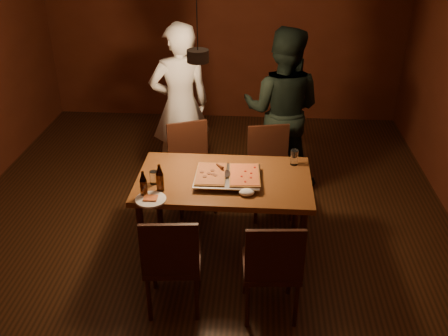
# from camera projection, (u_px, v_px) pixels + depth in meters

# --- Properties ---
(room_shell) EXTENTS (6.00, 6.00, 6.00)m
(room_shell) POSITION_uv_depth(u_px,v_px,m) (199.00, 97.00, 4.20)
(room_shell) COLOR #3A1F0F
(room_shell) RESTS_ON ground
(dining_table) EXTENTS (1.50, 0.90, 0.75)m
(dining_table) POSITION_uv_depth(u_px,v_px,m) (224.00, 186.00, 4.33)
(dining_table) COLOR brown
(dining_table) RESTS_ON floor
(chair_far_left) EXTENTS (0.55, 0.55, 0.49)m
(chair_far_left) POSITION_uv_depth(u_px,v_px,m) (191.00, 158.00, 5.09)
(chair_far_left) COLOR #38190F
(chair_far_left) RESTS_ON floor
(chair_far_right) EXTENTS (0.50, 0.50, 0.49)m
(chair_far_right) POSITION_uv_depth(u_px,v_px,m) (270.00, 162.00, 5.02)
(chair_far_right) COLOR #38190F
(chair_far_right) RESTS_ON floor
(chair_near_left) EXTENTS (0.46, 0.46, 0.49)m
(chair_near_left) POSITION_uv_depth(u_px,v_px,m) (172.00, 256.00, 3.69)
(chair_near_left) COLOR #38190F
(chair_near_left) RESTS_ON floor
(chair_near_right) EXTENTS (0.45, 0.45, 0.49)m
(chair_near_right) POSITION_uv_depth(u_px,v_px,m) (273.00, 262.00, 3.63)
(chair_near_right) COLOR #38190F
(chair_near_right) RESTS_ON floor
(pizza_tray) EXTENTS (0.59, 0.50, 0.05)m
(pizza_tray) POSITION_uv_depth(u_px,v_px,m) (228.00, 178.00, 4.25)
(pizza_tray) COLOR silver
(pizza_tray) RESTS_ON dining_table
(pizza_meat) EXTENTS (0.26, 0.40, 0.02)m
(pizza_meat) POSITION_uv_depth(u_px,v_px,m) (211.00, 174.00, 4.24)
(pizza_meat) COLOR maroon
(pizza_meat) RESTS_ON pizza_tray
(pizza_cheese) EXTENTS (0.28, 0.42, 0.02)m
(pizza_cheese) POSITION_uv_depth(u_px,v_px,m) (245.00, 175.00, 4.23)
(pizza_cheese) COLOR gold
(pizza_cheese) RESTS_ON pizza_tray
(spatula) EXTENTS (0.20, 0.25, 0.04)m
(spatula) POSITION_uv_depth(u_px,v_px,m) (226.00, 174.00, 4.24)
(spatula) COLOR silver
(spatula) RESTS_ON pizza_tray
(beer_bottle_a) EXTENTS (0.06, 0.06, 0.22)m
(beer_bottle_a) POSITION_uv_depth(u_px,v_px,m) (143.00, 184.00, 3.98)
(beer_bottle_a) COLOR black
(beer_bottle_a) RESTS_ON dining_table
(beer_bottle_b) EXTENTS (0.06, 0.06, 0.24)m
(beer_bottle_b) POSITION_uv_depth(u_px,v_px,m) (160.00, 178.00, 4.06)
(beer_bottle_b) COLOR black
(beer_bottle_b) RESTS_ON dining_table
(water_glass_left) EXTENTS (0.07, 0.07, 0.11)m
(water_glass_left) POSITION_uv_depth(u_px,v_px,m) (154.00, 177.00, 4.19)
(water_glass_left) COLOR silver
(water_glass_left) RESTS_ON dining_table
(water_glass_right) EXTENTS (0.07, 0.07, 0.14)m
(water_glass_right) POSITION_uv_depth(u_px,v_px,m) (294.00, 157.00, 4.49)
(water_glass_right) COLOR silver
(water_glass_right) RESTS_ON dining_table
(plate_slice) EXTENTS (0.25, 0.25, 0.03)m
(plate_slice) POSITION_uv_depth(u_px,v_px,m) (151.00, 199.00, 3.97)
(plate_slice) COLOR white
(plate_slice) RESTS_ON dining_table
(napkin) EXTENTS (0.13, 0.10, 0.05)m
(napkin) POSITION_uv_depth(u_px,v_px,m) (247.00, 192.00, 4.04)
(napkin) COLOR white
(napkin) RESTS_ON dining_table
(diner_white) EXTENTS (0.77, 0.66, 1.80)m
(diner_white) POSITION_uv_depth(u_px,v_px,m) (180.00, 106.00, 5.39)
(diner_white) COLOR white
(diner_white) RESTS_ON floor
(diner_dark) EXTENTS (0.99, 0.84, 1.77)m
(diner_dark) POSITION_uv_depth(u_px,v_px,m) (282.00, 110.00, 5.31)
(diner_dark) COLOR black
(diner_dark) RESTS_ON floor
(pendant_lamp) EXTENTS (0.18, 0.18, 1.10)m
(pendant_lamp) POSITION_uv_depth(u_px,v_px,m) (198.00, 55.00, 4.03)
(pendant_lamp) COLOR black
(pendant_lamp) RESTS_ON ceiling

